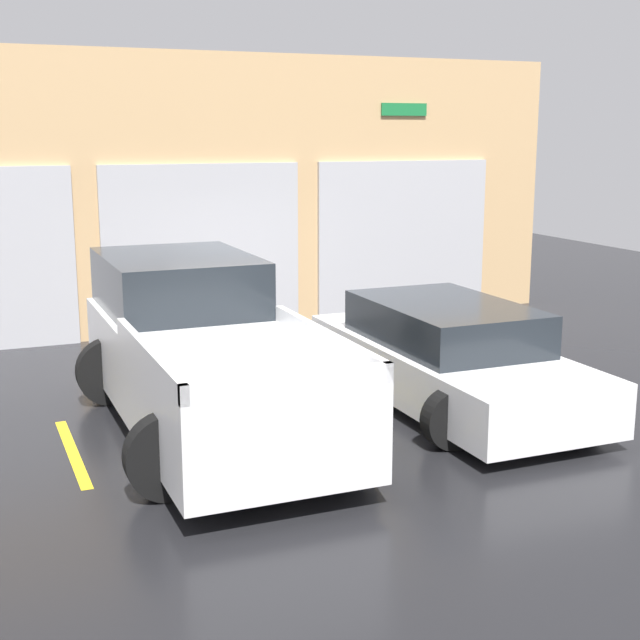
% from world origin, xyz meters
% --- Properties ---
extents(ground_plane, '(28.00, 28.00, 0.00)m').
position_xyz_m(ground_plane, '(0.00, 0.00, 0.00)').
color(ground_plane, black).
extents(shophouse_building, '(12.93, 0.68, 4.64)m').
position_xyz_m(shophouse_building, '(-0.01, 3.28, 2.27)').
color(shophouse_building, tan).
rests_on(shophouse_building, ground).
extents(pickup_truck, '(2.54, 5.19, 1.87)m').
position_xyz_m(pickup_truck, '(-1.54, -1.90, 0.88)').
color(pickup_truck, white).
rests_on(pickup_truck, ground).
extents(sedan_white, '(2.27, 4.61, 1.28)m').
position_xyz_m(sedan_white, '(1.54, -2.16, 0.60)').
color(sedan_white, white).
rests_on(sedan_white, ground).
extents(parking_stripe_far_left, '(0.12, 2.20, 0.01)m').
position_xyz_m(parking_stripe_far_left, '(-3.07, -2.19, 0.00)').
color(parking_stripe_far_left, gold).
rests_on(parking_stripe_far_left, ground).
extents(parking_stripe_left, '(0.12, 2.20, 0.01)m').
position_xyz_m(parking_stripe_left, '(0.00, -2.19, 0.00)').
color(parking_stripe_left, gold).
rests_on(parking_stripe_left, ground).
extents(parking_stripe_centre, '(0.12, 2.20, 0.01)m').
position_xyz_m(parking_stripe_centre, '(3.07, -2.19, 0.00)').
color(parking_stripe_centre, gold).
rests_on(parking_stripe_centre, ground).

